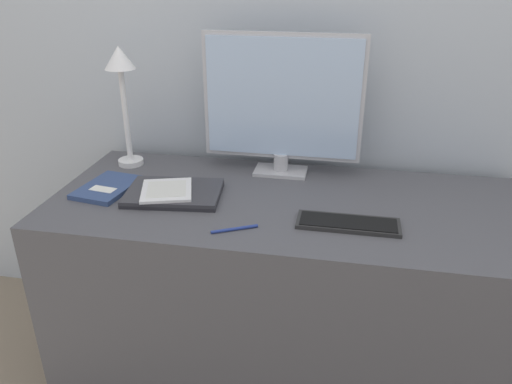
# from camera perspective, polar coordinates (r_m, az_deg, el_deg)

# --- Properties ---
(wall_back) EXTENTS (3.60, 0.05, 2.40)m
(wall_back) POSITION_cam_1_polar(r_m,az_deg,el_deg) (1.82, 5.92, 18.31)
(wall_back) COLOR #B2BCC6
(wall_back) RESTS_ON ground_plane
(desk) EXTENTS (1.51, 0.65, 0.72)m
(desk) POSITION_cam_1_polar(r_m,az_deg,el_deg) (1.76, 3.46, -11.62)
(desk) COLOR #4C4C51
(desk) RESTS_ON ground_plane
(monitor) EXTENTS (0.54, 0.11, 0.48)m
(monitor) POSITION_cam_1_polar(r_m,az_deg,el_deg) (1.70, 3.02, 10.09)
(monitor) COLOR #B7B7BC
(monitor) RESTS_ON desk
(keyboard) EXTENTS (0.29, 0.10, 0.01)m
(keyboard) POSITION_cam_1_polar(r_m,az_deg,el_deg) (1.45, 10.48, -3.54)
(keyboard) COLOR #282828
(keyboard) RESTS_ON desk
(laptop) EXTENTS (0.32, 0.24, 0.02)m
(laptop) POSITION_cam_1_polar(r_m,az_deg,el_deg) (1.62, -9.36, -0.11)
(laptop) COLOR #232328
(laptop) RESTS_ON desk
(ereader) EXTENTS (0.20, 0.21, 0.01)m
(ereader) POSITION_cam_1_polar(r_m,az_deg,el_deg) (1.60, -10.18, 0.20)
(ereader) COLOR white
(ereader) RESTS_ON laptop
(desk_lamp) EXTENTS (0.11, 0.11, 0.43)m
(desk_lamp) POSITION_cam_1_polar(r_m,az_deg,el_deg) (1.82, -15.10, 12.23)
(desk_lamp) COLOR white
(desk_lamp) RESTS_ON desk
(notebook) EXTENTS (0.18, 0.24, 0.02)m
(notebook) POSITION_cam_1_polar(r_m,az_deg,el_deg) (1.71, -16.58, 0.50)
(notebook) COLOR #334775
(notebook) RESTS_ON desk
(pen) EXTENTS (0.12, 0.07, 0.01)m
(pen) POSITION_cam_1_polar(r_m,az_deg,el_deg) (1.40, -2.47, -4.24)
(pen) COLOR navy
(pen) RESTS_ON desk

